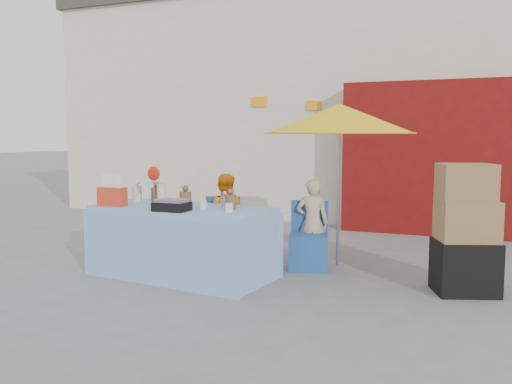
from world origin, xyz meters
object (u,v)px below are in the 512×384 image
at_px(market_table, 182,241).
at_px(vendor_beige, 312,223).
at_px(box_stack, 466,234).
at_px(umbrella, 340,119).
at_px(vendor_orange, 224,216).
at_px(chair_left, 220,242).
at_px(chair_right, 309,249).

height_order(market_table, vendor_beige, market_table).
bearing_deg(box_stack, umbrella, 155.97).
relative_size(vendor_orange, umbrella, 0.56).
relative_size(chair_left, chair_right, 1.00).
distance_m(chair_right, vendor_orange, 1.30).
bearing_deg(vendor_beige, market_table, 24.70).
bearing_deg(vendor_beige, chair_left, -8.17).
xyz_separation_m(market_table, umbrella, (1.61, 1.21, 1.46)).
distance_m(chair_left, chair_right, 1.25).
distance_m(chair_left, vendor_orange, 0.36).
xyz_separation_m(market_table, box_stack, (3.17, 0.52, 0.21)).
bearing_deg(chair_left, vendor_beige, -8.17).
relative_size(vendor_orange, box_stack, 0.84).
bearing_deg(market_table, umbrella, 43.91).
relative_size(umbrella, box_stack, 1.50).
relative_size(chair_right, box_stack, 0.61).
height_order(market_table, chair_left, market_table).
bearing_deg(vendor_orange, chair_left, 74.04).
relative_size(vendor_beige, box_stack, 0.82).
distance_m(market_table, chair_right, 1.62).
xyz_separation_m(vendor_orange, umbrella, (1.55, 0.15, 1.31)).
height_order(chair_left, chair_right, same).
distance_m(market_table, chair_left, 0.95).
bearing_deg(chair_right, vendor_orange, 159.53).
xyz_separation_m(market_table, vendor_beige, (1.31, 1.06, 0.14)).
xyz_separation_m(chair_right, umbrella, (0.30, 0.28, 1.64)).
distance_m(chair_right, box_stack, 1.94).
bearing_deg(vendor_beige, vendor_orange, -14.31).
xyz_separation_m(chair_right, vendor_beige, (0.00, 0.13, 0.31)).
bearing_deg(box_stack, vendor_beige, 163.69).
relative_size(chair_right, vendor_beige, 0.75).
bearing_deg(vendor_orange, market_table, 72.29).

